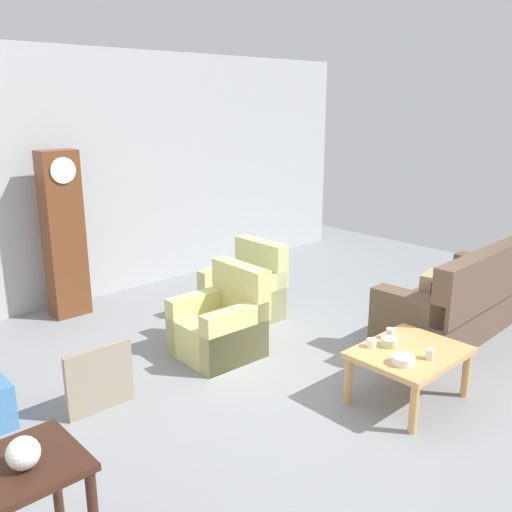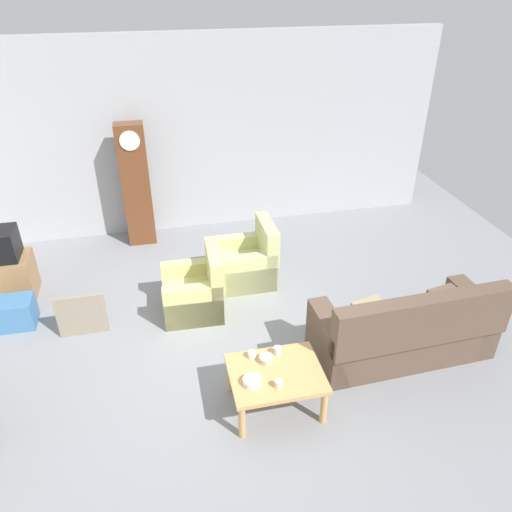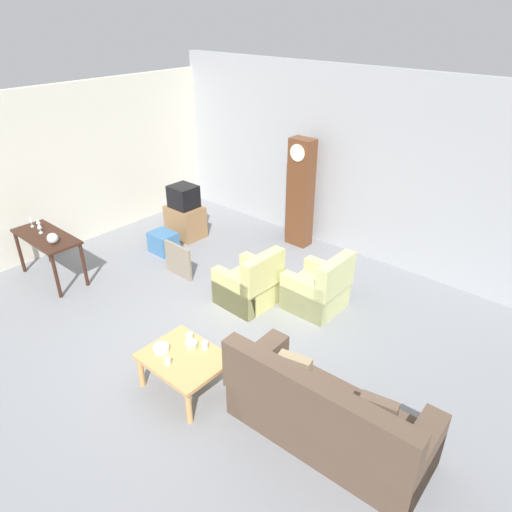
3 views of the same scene
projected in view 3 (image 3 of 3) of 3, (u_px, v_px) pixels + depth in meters
ground_plane at (217, 343)px, 6.35m from camera, size 10.40×10.40×0.00m
garage_door_wall at (364, 167)px, 7.96m from camera, size 8.40×0.16×3.20m
pegboard_wall_left at (64, 169)px, 8.35m from camera, size 0.12×6.40×2.88m
couch_floral at (326, 417)px, 4.77m from camera, size 2.13×0.96×1.04m
armchair_olive_near at (250, 286)px, 7.05m from camera, size 0.82×0.79×0.92m
armchair_olive_far at (318, 290)px, 6.94m from camera, size 0.79×0.76×0.92m
coffee_table_wood at (184, 361)px, 5.43m from camera, size 0.96×0.76×0.47m
console_table_dark at (47, 242)px, 7.52m from camera, size 1.30×0.56×0.79m
grandfather_clock at (301, 193)px, 8.50m from camera, size 0.44×0.30×2.01m
tv_stand_cabinet at (185, 221)px, 9.11m from camera, size 0.68×0.52×0.62m
tv_crt at (183, 196)px, 8.86m from camera, size 0.48×0.44×0.42m
framed_picture_leaning at (178, 260)px, 7.79m from camera, size 0.60×0.05×0.57m
storage_box_blue at (163, 242)px, 8.58m from camera, size 0.47×0.38×0.38m
glass_dome_cloche at (53, 238)px, 7.18m from camera, size 0.17×0.17×0.17m
cup_white_porcelain at (190, 336)px, 5.67m from camera, size 0.09×0.09×0.07m
cup_blue_rimmed at (205, 345)px, 5.50m from camera, size 0.08×0.08×0.10m
cup_cream_tall at (168, 362)px, 5.26m from camera, size 0.08×0.08×0.09m
bowl_white_stacked at (161, 349)px, 5.47m from camera, size 0.19×0.19×0.07m
bowl_shallow_green at (191, 345)px, 5.53m from camera, size 0.15×0.15×0.07m
wine_glass_tall at (31, 220)px, 7.68m from camera, size 0.06×0.06×0.19m
wine_glass_mid at (38, 222)px, 7.63m from camera, size 0.07×0.07×0.18m
wine_glass_short at (39, 226)px, 7.48m from camera, size 0.07×0.07×0.18m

